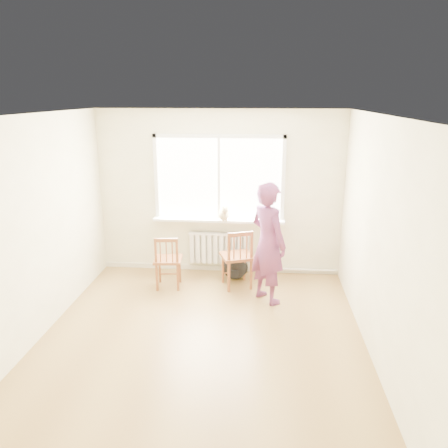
% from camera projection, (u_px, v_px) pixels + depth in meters
% --- Properties ---
extents(floor, '(4.50, 4.50, 0.00)m').
position_uv_depth(floor, '(201.00, 340.00, 5.38)').
color(floor, olive).
rests_on(floor, ground).
extents(ceiling, '(4.50, 4.50, 0.00)m').
position_uv_depth(ceiling, '(197.00, 115.00, 4.61)').
color(ceiling, white).
rests_on(ceiling, back_wall).
extents(back_wall, '(4.00, 0.01, 2.70)m').
position_uv_depth(back_wall, '(219.00, 193.00, 7.14)').
color(back_wall, beige).
rests_on(back_wall, ground).
extents(window, '(2.12, 0.05, 1.42)m').
position_uv_depth(window, '(219.00, 175.00, 7.03)').
color(window, white).
rests_on(window, back_wall).
extents(windowsill, '(2.15, 0.22, 0.04)m').
position_uv_depth(windowsill, '(219.00, 220.00, 7.16)').
color(windowsill, white).
rests_on(windowsill, back_wall).
extents(radiator, '(1.00, 0.12, 0.55)m').
position_uv_depth(radiator, '(219.00, 248.00, 7.32)').
color(radiator, white).
rests_on(radiator, back_wall).
extents(heating_pipe, '(1.40, 0.04, 0.04)m').
position_uv_depth(heating_pipe, '(293.00, 269.00, 7.34)').
color(heating_pipe, silver).
rests_on(heating_pipe, back_wall).
extents(baseboard, '(4.00, 0.03, 0.08)m').
position_uv_depth(baseboard, '(219.00, 268.00, 7.50)').
color(baseboard, beige).
rests_on(baseboard, ground).
extents(chair_left, '(0.46, 0.44, 0.85)m').
position_uv_depth(chair_left, '(168.00, 262.00, 6.72)').
color(chair_left, brown).
rests_on(chair_left, floor).
extents(chair_right, '(0.59, 0.58, 0.95)m').
position_uv_depth(chair_right, '(238.00, 259.00, 6.73)').
color(chair_right, brown).
rests_on(chair_right, floor).
extents(person, '(0.74, 0.76, 1.77)m').
position_uv_depth(person, '(268.00, 243.00, 6.19)').
color(person, '#B43C4C').
rests_on(person, floor).
extents(cat, '(0.23, 0.40, 0.27)m').
position_uv_depth(cat, '(224.00, 214.00, 7.03)').
color(cat, beige).
rests_on(cat, windowsill).
extents(backpack, '(0.48, 0.41, 0.41)m').
position_uv_depth(backpack, '(235.00, 267.00, 7.11)').
color(backpack, black).
rests_on(backpack, floor).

